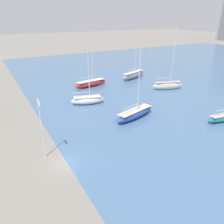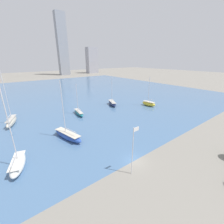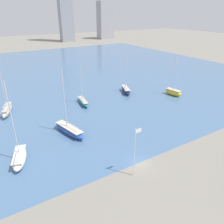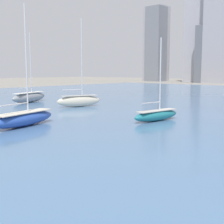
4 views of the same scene
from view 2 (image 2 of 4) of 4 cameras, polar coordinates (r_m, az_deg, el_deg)
The scene contains 9 objects.
ground_plane at distance 32.31m, azimuth 8.52°, elevation -17.91°, with size 500.00×500.00×0.00m, color gray.
harbor_water at distance 91.49m, azimuth -24.59°, elevation 5.54°, with size 180.00×140.00×0.00m.
flag_pole at distance 26.42m, azimuth 7.98°, elevation -13.88°, with size 1.24×0.14×9.21m.
sailboat_navy at distance 66.25m, azimuth 0.10°, elevation 3.38°, with size 5.16×8.63×12.18m.
sailboat_white at distance 34.48m, azimuth -32.25°, elevation -16.30°, with size 4.46×7.92×15.53m.
sailboat_yellow at distance 67.37m, azimuth 13.80°, elevation 3.16°, with size 3.15×6.44×12.54m.
sailboat_teal at distance 56.50m, azimuth -12.57°, elevation -0.19°, with size 2.85×8.55×11.26m.
sailboat_cream at distance 56.13m, azimuth -33.96°, elevation -2.93°, with size 4.55×8.86×16.59m.
sailboat_blue at distance 40.67m, azimuth -16.52°, elevation -8.44°, with size 4.86×10.54×14.90m.
Camera 2 is at (-18.95, -17.34, 19.60)m, focal length 24.00 mm.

